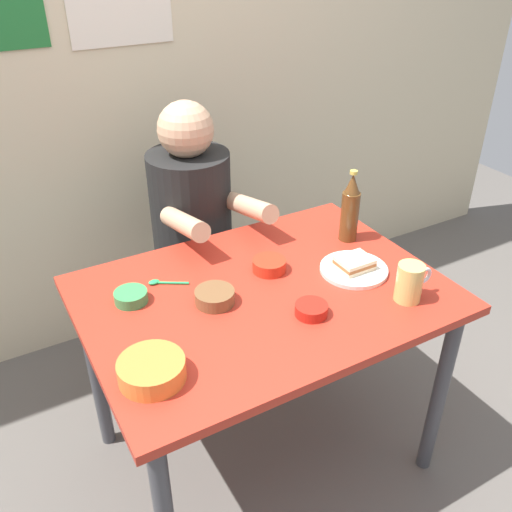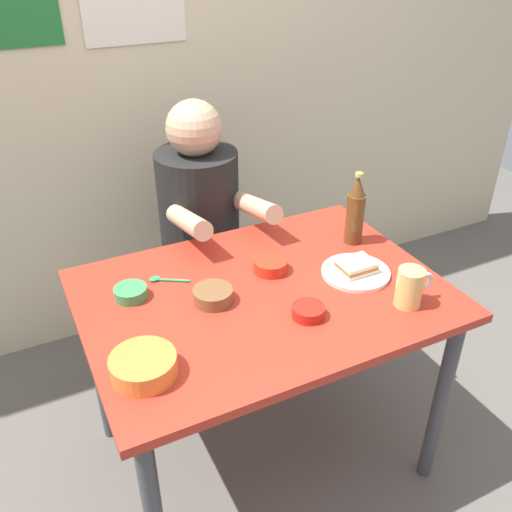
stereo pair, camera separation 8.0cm
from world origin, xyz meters
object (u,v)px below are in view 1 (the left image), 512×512
plate_orange (354,269)px  beer_bottle (350,209)px  person_seated (192,204)px  stool (197,290)px  dining_table (264,315)px  beer_mug (410,282)px  sambal_bowl_red (311,309)px  sandwich (354,263)px

plate_orange → beer_bottle: beer_bottle is taller
person_seated → stool: bearing=90.0°
dining_table → stool: 0.70m
plate_orange → beer_mug: size_ratio=1.75×
stool → dining_table: bearing=-92.9°
plate_orange → beer_bottle: (0.11, 0.18, 0.11)m
stool → person_seated: person_seated is taller
stool → sambal_bowl_red: size_ratio=4.69×
stool → sandwich: sandwich is taller
person_seated → plate_orange: bearing=-67.3°
plate_orange → beer_mug: 0.21m
stool → plate_orange: size_ratio=2.05×
stool → sandwich: size_ratio=4.09×
sandwich → sambal_bowl_red: bearing=-154.1°
stool → beer_bottle: beer_bottle is taller
person_seated → sambal_bowl_red: person_seated is taller
dining_table → beer_bottle: size_ratio=4.20×
beer_mug → beer_bottle: bearing=79.9°
dining_table → plate_orange: (0.31, -0.05, 0.10)m
stool → plate_orange: bearing=-67.6°
dining_table → sambal_bowl_red: (0.06, -0.17, 0.11)m
sandwich → sambal_bowl_red: size_ratio=1.15×
beer_mug → beer_bottle: 0.39m
plate_orange → beer_bottle: size_ratio=0.84×
beer_mug → person_seated: bearing=110.5°
person_seated → plate_orange: (0.28, -0.67, -0.02)m
dining_table → stool: bearing=87.1°
dining_table → stool: (0.03, 0.63, -0.30)m
person_seated → sambal_bowl_red: size_ratio=7.49×
stool → beer_mug: 1.04m
beer_mug → sambal_bowl_red: 0.31m
dining_table → sambal_bowl_red: 0.21m
stool → beer_bottle: 0.81m
beer_mug → sambal_bowl_red: (-0.30, 0.08, -0.04)m
plate_orange → sambal_bowl_red: size_ratio=2.29×
beer_bottle → sambal_bowl_red: 0.48m
sandwich → sambal_bowl_red: sandwich is taller
plate_orange → beer_bottle: 0.24m
dining_table → beer_mug: size_ratio=8.73×
dining_table → beer_mug: beer_mug is taller
stool → beer_mug: size_ratio=3.57×
plate_orange → sandwich: 0.02m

